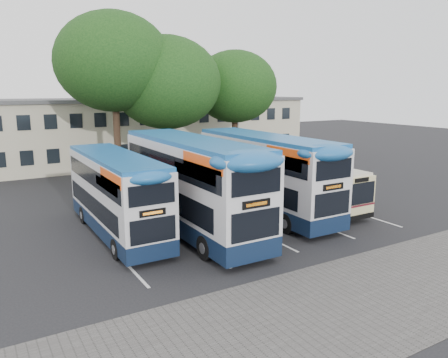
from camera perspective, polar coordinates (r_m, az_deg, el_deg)
ground at (r=22.69m, az=16.20°, el=-7.04°), size 120.00×120.00×0.00m
paving_strip at (r=18.29m, az=23.38°, el=-12.18°), size 40.00×6.00×0.01m
bay_lines at (r=24.10m, az=1.23°, el=-5.45°), size 14.12×11.00×0.01m
depot_building at (r=44.67m, az=-9.60°, el=6.47°), size 32.40×8.40×6.20m
lamp_post at (r=40.94m, az=1.88°, el=8.87°), size 0.25×1.05×9.06m
tree_left at (r=33.51m, az=-14.23°, el=14.59°), size 8.41×8.41×12.59m
tree_mid at (r=34.39m, az=-7.53°, el=12.35°), size 8.33×8.33×11.11m
tree_right at (r=38.28m, az=1.43°, el=11.95°), size 7.25×7.25×10.37m
bus_dd_left at (r=21.96m, az=-13.91°, el=-1.54°), size 2.34×9.64×4.01m
bus_dd_mid at (r=21.81m, az=-4.31°, el=-0.25°), size 2.75×11.34×4.73m
bus_dd_right at (r=25.11m, az=5.30°, el=1.07°), size 2.64×10.89×4.54m
bus_single at (r=27.31m, az=10.34°, el=-0.30°), size 2.29×9.00×2.68m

